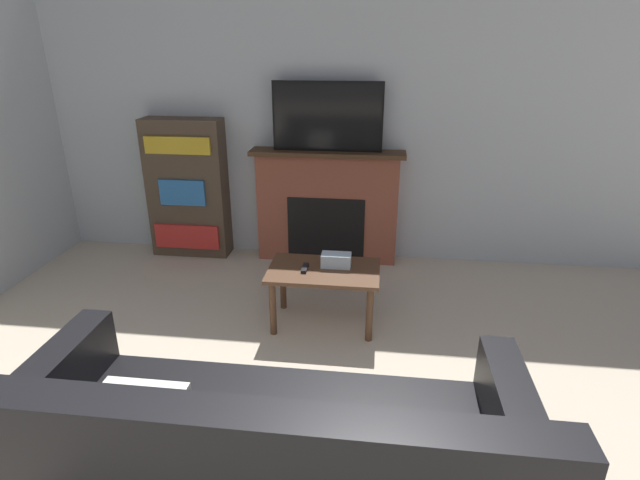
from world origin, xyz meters
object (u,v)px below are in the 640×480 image
fireplace (327,206)px  tv (327,117)px  couch (266,471)px  coffee_table (324,278)px  bookshelf (188,189)px

fireplace → tv: bearing=-90.0°
couch → coffee_table: couch is taller
bookshelf → fireplace: bearing=1.0°
couch → bookshelf: bookshelf is taller
tv → bookshelf: size_ratio=0.74×
fireplace → coffee_table: (0.11, -1.23, -0.16)m
fireplace → bookshelf: 1.38m
fireplace → bookshelf: size_ratio=1.06×
tv → coffee_table: tv is taller
couch → bookshelf: size_ratio=1.62×
coffee_table → bookshelf: size_ratio=0.61×
tv → couch: (0.06, -2.95, -1.08)m
tv → couch: bearing=-88.8°
fireplace → couch: bearing=-88.8°
fireplace → coffee_table: size_ratio=1.74×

